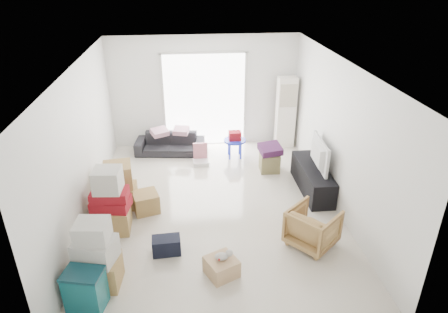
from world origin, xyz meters
name	(u,v)px	position (x,y,z in m)	size (l,w,h in m)	color
room_shell	(214,142)	(0.00, 0.00, 1.35)	(4.98, 6.48, 3.18)	beige
sliding_door	(205,96)	(0.00, 2.98, 1.24)	(2.10, 0.04, 2.33)	white
ac_tower	(286,113)	(1.95, 2.65, 0.88)	(0.45, 0.30, 1.75)	white
tv_console	(312,179)	(2.00, 0.44, 0.26)	(0.47, 1.57, 0.52)	black
television	(314,164)	(2.00, 0.44, 0.59)	(1.01, 0.58, 0.13)	black
sofa	(170,141)	(-0.88, 2.50, 0.32)	(1.63, 0.48, 0.64)	black
pillow_left	(159,127)	(-1.11, 2.47, 0.70)	(0.40, 0.32, 0.13)	#C28DA0
pillow_right	(181,125)	(-0.60, 2.51, 0.70)	(0.36, 0.28, 0.12)	#C28DA0
armchair	(313,226)	(1.48, -1.24, 0.36)	(0.70, 0.66, 0.72)	tan
storage_bins	(85,289)	(-1.90, -2.22, 0.29)	(0.57, 0.46, 0.58)	#0F5A61
box_stack_a	(97,257)	(-1.80, -1.82, 0.48)	(0.64, 0.57, 1.07)	#AB854D
box_stack_b	(111,204)	(-1.80, -0.49, 0.51)	(0.69, 0.58, 1.17)	#AB854D
box_stack_c	(119,186)	(-1.77, 0.27, 0.42)	(0.60, 0.56, 0.87)	#AB854D
loose_box	(146,202)	(-1.28, 0.03, 0.18)	(0.44, 0.44, 0.37)	#AB854D
duffel_bag	(166,245)	(-0.87, -1.22, 0.14)	(0.44, 0.27, 0.28)	black
ottoman	(269,162)	(1.32, 1.36, 0.21)	(0.41, 0.41, 0.41)	olive
blanket	(270,151)	(1.32, 1.36, 0.48)	(0.46, 0.46, 0.14)	#421B45
kids_table	(235,139)	(0.64, 2.12, 0.46)	(0.52, 0.52, 0.65)	#1D2ED4
toy_walker	(201,158)	(-0.18, 1.87, 0.13)	(0.37, 0.33, 0.47)	silver
wood_crate	(222,267)	(-0.05, -1.80, 0.14)	(0.42, 0.42, 0.28)	tan
plush_bunny	(223,256)	(-0.02, -1.79, 0.34)	(0.27, 0.16, 0.14)	#B2ADA8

